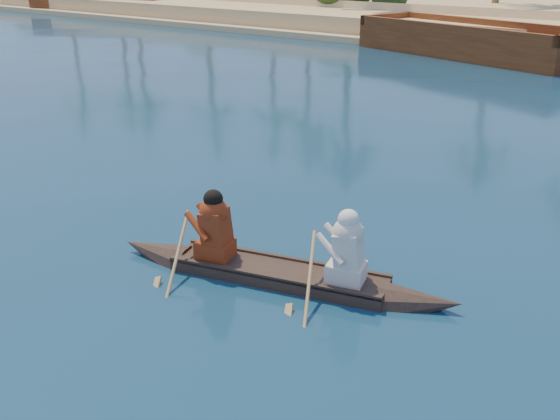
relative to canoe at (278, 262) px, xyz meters
The scene contains 5 objects.
ground 7.70m from the canoe, 167.71° to the left, with size 160.00×160.00×0.00m, color #0B2A46.
shrub_cluster 33.99m from the canoe, 102.79° to the left, with size 100.00×6.00×2.40m, color #223513, non-canonical shape.
canoe is the anchor object (origin of this frame).
barge_left 47.64m from the canoe, 144.67° to the left, with size 13.16×6.75×2.09m.
barge_mid 24.46m from the canoe, 104.89° to the left, with size 11.86×6.58×1.88m.
Camera 1 is at (12.70, -8.44, 4.72)m, focal length 40.00 mm.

